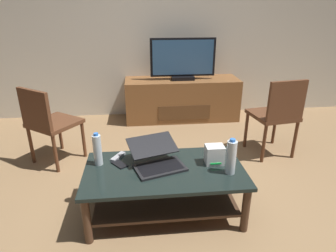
{
  "coord_description": "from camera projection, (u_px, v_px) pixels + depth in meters",
  "views": [
    {
      "loc": [
        -0.31,
        -1.92,
        1.58
      ],
      "look_at": [
        -0.05,
        0.55,
        0.55
      ],
      "focal_mm": 31.38,
      "sensor_mm": 36.0,
      "label": 1
    }
  ],
  "objects": [
    {
      "name": "laptop",
      "position": [
        157.0,
        158.0,
        2.31
      ],
      "size": [
        0.48,
        0.49,
        0.18
      ],
      "color": "black",
      "rests_on": "coffee_table"
    },
    {
      "name": "coffee_table",
      "position": [
        164.0,
        182.0,
        2.33
      ],
      "size": [
        1.24,
        0.67,
        0.4
      ],
      "color": "black",
      "rests_on": "ground"
    },
    {
      "name": "dining_chair",
      "position": [
        277.0,
        113.0,
        3.14
      ],
      "size": [
        0.5,
        0.5,
        0.89
      ],
      "color": "#59331E",
      "rests_on": "ground"
    },
    {
      "name": "tv_remote",
      "position": [
        118.0,
        157.0,
        2.44
      ],
      "size": [
        0.12,
        0.16,
        0.02
      ],
      "primitive_type": "cube",
      "rotation": [
        0.0,
        0.0,
        -0.55
      ],
      "color": "#99999E",
      "rests_on": "coffee_table"
    },
    {
      "name": "back_wall",
      "position": [
        158.0,
        18.0,
        4.14
      ],
      "size": [
        6.4,
        0.12,
        2.8
      ],
      "primitive_type": "cube",
      "color": "beige",
      "rests_on": "ground"
    },
    {
      "name": "router_box",
      "position": [
        214.0,
        155.0,
        2.33
      ],
      "size": [
        0.14,
        0.12,
        0.15
      ],
      "color": "white",
      "rests_on": "coffee_table"
    },
    {
      "name": "media_cabinet",
      "position": [
        182.0,
        99.0,
        4.3
      ],
      "size": [
        1.62,
        0.53,
        0.59
      ],
      "color": "brown",
      "rests_on": "ground"
    },
    {
      "name": "side_chair",
      "position": [
        48.0,
        121.0,
        3.0
      ],
      "size": [
        0.62,
        0.62,
        0.84
      ],
      "color": "#59331E",
      "rests_on": "ground"
    },
    {
      "name": "television",
      "position": [
        183.0,
        60.0,
        4.06
      ],
      "size": [
        0.91,
        0.2,
        0.57
      ],
      "color": "black",
      "rests_on": "media_cabinet"
    },
    {
      "name": "ground_plane",
      "position": [
        181.0,
        213.0,
        2.41
      ],
      "size": [
        7.68,
        7.68,
        0.0
      ],
      "primitive_type": "plane",
      "color": "olive"
    },
    {
      "name": "cell_phone",
      "position": [
        119.0,
        164.0,
        2.34
      ],
      "size": [
        0.14,
        0.15,
        0.01
      ],
      "primitive_type": "cube",
      "rotation": [
        0.0,
        0.0,
        0.66
      ],
      "color": "black",
      "rests_on": "coffee_table"
    },
    {
      "name": "water_bottle_near",
      "position": [
        231.0,
        157.0,
        2.18
      ],
      "size": [
        0.07,
        0.07,
        0.28
      ],
      "color": "silver",
      "rests_on": "coffee_table"
    },
    {
      "name": "water_bottle_far",
      "position": [
        97.0,
        150.0,
        2.3
      ],
      "size": [
        0.07,
        0.07,
        0.27
      ],
      "color": "silver",
      "rests_on": "coffee_table"
    }
  ]
}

